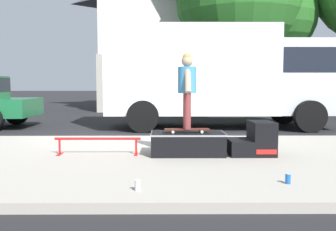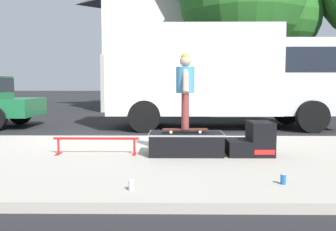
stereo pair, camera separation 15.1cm
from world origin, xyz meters
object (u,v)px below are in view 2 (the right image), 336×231
(soda_can, at_px, (283,179))
(skateboard, at_px, (185,129))
(skate_box, at_px, (186,143))
(kicker_ramp, at_px, (253,141))
(street_tree_main, at_px, (251,2))
(skater_kid, at_px, (185,84))
(soda_can_b, at_px, (131,185))
(box_truck, at_px, (224,73))
(grind_rail, at_px, (96,141))

(soda_can, bearing_deg, skateboard, 121.03)
(skate_box, distance_m, skateboard, 0.24)
(kicker_ramp, distance_m, skateboard, 1.20)
(soda_can, bearing_deg, street_tree_main, 80.19)
(skater_kid, height_order, soda_can_b, skater_kid)
(soda_can, bearing_deg, skate_box, 120.48)
(soda_can, relative_size, street_tree_main, 0.02)
(soda_can, xyz_separation_m, box_truck, (0.22, 6.97, 1.52))
(kicker_ramp, bearing_deg, grind_rail, 180.00)
(skateboard, height_order, street_tree_main, street_tree_main)
(skateboard, bearing_deg, street_tree_main, 72.19)
(skateboard, distance_m, soda_can_b, 2.32)
(soda_can, bearing_deg, kicker_ramp, 88.60)
(skate_box, height_order, soda_can_b, skate_box)
(skateboard, relative_size, street_tree_main, 0.10)
(soda_can, distance_m, soda_can_b, 1.86)
(street_tree_main, bearing_deg, kicker_ramp, -101.40)
(skater_kid, relative_size, box_truck, 0.19)
(kicker_ramp, distance_m, grind_rail, 2.74)
(skateboard, distance_m, street_tree_main, 11.25)
(box_truck, height_order, street_tree_main, street_tree_main)
(kicker_ramp, bearing_deg, box_truck, 88.03)
(skate_box, distance_m, box_truck, 5.41)
(skate_box, distance_m, skater_kid, 1.02)
(grind_rail, bearing_deg, skate_box, 0.01)
(skater_kid, xyz_separation_m, soda_can_b, (-0.69, -2.18, -1.16))
(skate_box, height_order, skater_kid, skater_kid)
(box_truck, bearing_deg, street_tree_main, 69.34)
(kicker_ramp, bearing_deg, soda_can, -91.40)
(soda_can_b, bearing_deg, kicker_ramp, 49.46)
(kicker_ramp, height_order, grind_rail, kicker_ramp)
(kicker_ramp, height_order, soda_can_b, kicker_ramp)
(skater_kid, height_order, box_truck, box_truck)
(kicker_ramp, relative_size, soda_can, 6.10)
(skater_kid, xyz_separation_m, soda_can, (1.14, -1.90, -1.16))
(skater_kid, distance_m, soda_can_b, 2.57)
(skater_kid, height_order, soda_can, skater_kid)
(skateboard, relative_size, soda_can_b, 6.26)
(soda_can, bearing_deg, box_truck, 88.19)
(street_tree_main, bearing_deg, box_truck, -110.66)
(skate_box, height_order, skateboard, skateboard)
(box_truck, bearing_deg, skateboard, -105.02)
(skate_box, bearing_deg, soda_can_b, -107.86)
(box_truck, relative_size, street_tree_main, 0.88)
(skate_box, xyz_separation_m, box_truck, (1.35, 5.05, 1.37))
(skate_box, relative_size, street_tree_main, 0.16)
(soda_can, bearing_deg, skater_kid, 121.03)
(grind_rail, relative_size, soda_can_b, 11.86)
(skate_box, distance_m, street_tree_main, 11.33)
(soda_can, xyz_separation_m, street_tree_main, (2.04, 11.79, 4.70))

